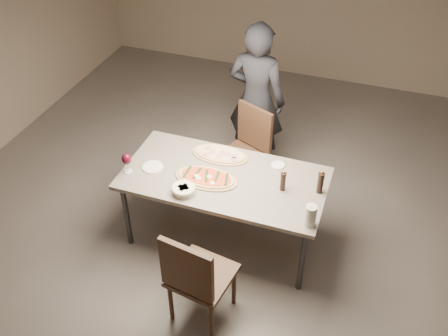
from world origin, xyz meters
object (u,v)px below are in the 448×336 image
(ham_pizza, at_px, (220,154))
(bread_basket, at_px, (183,189))
(zucchini_pizza, at_px, (206,178))
(chair_near, at_px, (196,276))
(chair_far, at_px, (247,146))
(carafe, at_px, (311,216))
(diner, at_px, (256,100))
(pepper_mill_left, at_px, (283,181))
(dining_table, at_px, (224,182))

(ham_pizza, xyz_separation_m, bread_basket, (-0.12, -0.60, 0.03))
(zucchini_pizza, relative_size, chair_near, 0.58)
(chair_far, bearing_deg, ham_pizza, 101.61)
(zucchini_pizza, height_order, chair_far, chair_far)
(carafe, distance_m, diner, 1.75)
(ham_pizza, bearing_deg, carafe, -47.57)
(pepper_mill_left, xyz_separation_m, diner, (-0.58, 1.18, 0.01))
(dining_table, bearing_deg, diner, 92.60)
(carafe, height_order, chair_near, chair_near)
(bread_basket, distance_m, carafe, 1.08)
(chair_near, xyz_separation_m, chair_far, (-0.13, 1.74, -0.01))
(ham_pizza, height_order, chair_far, chair_far)
(chair_far, relative_size, diner, 0.55)
(bread_basket, bearing_deg, diner, 82.47)
(diner, bearing_deg, zucchini_pizza, 91.38)
(dining_table, distance_m, chair_far, 0.81)
(pepper_mill_left, distance_m, diner, 1.31)
(chair_far, bearing_deg, pepper_mill_left, 149.09)
(dining_table, relative_size, chair_near, 1.85)
(dining_table, bearing_deg, chair_far, 91.73)
(pepper_mill_left, xyz_separation_m, carafe, (0.30, -0.34, 0.00))
(carafe, bearing_deg, ham_pizza, 147.62)
(ham_pizza, height_order, bread_basket, bread_basket)
(ham_pizza, relative_size, diner, 0.31)
(chair_near, xyz_separation_m, diner, (-0.16, 2.13, 0.31))
(carafe, height_order, chair_far, chair_far)
(ham_pizza, distance_m, diner, 0.91)
(carafe, xyz_separation_m, chair_far, (-0.85, 1.12, -0.31))
(pepper_mill_left, xyz_separation_m, chair_near, (-0.42, -0.96, -0.30))
(dining_table, height_order, chair_near, chair_near)
(bread_basket, xyz_separation_m, chair_far, (0.23, 1.11, -0.26))
(bread_basket, distance_m, diner, 1.51)
(carafe, bearing_deg, diner, 120.24)
(diner, bearing_deg, pepper_mill_left, 121.32)
(zucchini_pizza, distance_m, bread_basket, 0.26)
(diner, bearing_deg, carafe, 125.34)
(chair_near, bearing_deg, pepper_mill_left, 75.12)
(ham_pizza, bearing_deg, pepper_mill_left, -37.72)
(ham_pizza, bearing_deg, chair_near, -94.20)
(zucchini_pizza, xyz_separation_m, pepper_mill_left, (0.66, 0.09, 0.08))
(carafe, relative_size, chair_near, 0.20)
(ham_pizza, height_order, carafe, carafe)
(pepper_mill_left, height_order, chair_near, chair_near)
(ham_pizza, relative_size, carafe, 2.82)
(chair_far, height_order, diner, diner)
(zucchini_pizza, height_order, ham_pizza, zucchini_pizza)
(ham_pizza, bearing_deg, chair_far, 62.37)
(pepper_mill_left, xyz_separation_m, chair_far, (-0.55, 0.78, -0.31))
(bread_basket, distance_m, chair_far, 1.16)
(dining_table, height_order, carafe, carafe)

